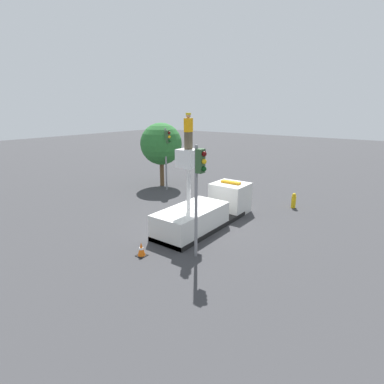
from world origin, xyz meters
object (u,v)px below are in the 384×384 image
(traffic_cone_rear, at_px, (141,249))
(tree_left_bg, at_px, (161,144))
(fire_hydrant, at_px, (294,201))
(bucket_truck, at_px, (207,211))
(worker, at_px, (188,131))
(traffic_light_pole, at_px, (199,180))
(traffic_light_across, at_px, (167,147))

(traffic_cone_rear, bearing_deg, tree_left_bg, 38.16)
(fire_hydrant, height_order, tree_left_bg, tree_left_bg)
(bucket_truck, bearing_deg, fire_hydrant, -26.64)
(worker, bearing_deg, traffic_light_pole, -132.89)
(worker, xyz_separation_m, tree_left_bg, (6.88, 8.17, -1.82))
(traffic_cone_rear, distance_m, tree_left_bg, 13.32)
(tree_left_bg, bearing_deg, worker, -130.08)
(traffic_light_across, bearing_deg, tree_left_bg, 59.60)
(worker, distance_m, tree_left_bg, 10.84)
(traffic_light_across, distance_m, fire_hydrant, 10.40)
(traffic_cone_rear, bearing_deg, worker, -3.44)
(traffic_light_pole, bearing_deg, tree_left_bg, 49.37)
(bucket_truck, distance_m, traffic_light_across, 8.55)
(traffic_light_pole, xyz_separation_m, traffic_cone_rear, (-1.48, 2.12, -3.26))
(traffic_cone_rear, height_order, tree_left_bg, tree_left_bg)
(traffic_light_pole, distance_m, traffic_cone_rear, 4.16)
(bucket_truck, bearing_deg, traffic_cone_rear, 177.72)
(tree_left_bg, bearing_deg, traffic_light_pole, -130.63)
(traffic_light_pole, xyz_separation_m, tree_left_bg, (8.67, 10.10, 0.01))
(traffic_light_pole, relative_size, fire_hydrant, 4.93)
(traffic_light_pole, bearing_deg, traffic_light_across, 48.00)
(traffic_light_pole, bearing_deg, worker, 47.11)
(traffic_light_pole, bearing_deg, bucket_truck, 29.00)
(worker, distance_m, fire_hydrant, 9.59)
(traffic_cone_rear, bearing_deg, traffic_light_across, 35.27)
(traffic_cone_rear, bearing_deg, traffic_light_pole, -55.03)
(traffic_cone_rear, bearing_deg, fire_hydrant, -16.30)
(fire_hydrant, xyz_separation_m, tree_left_bg, (-0.80, 11.18, 3.08))
(worker, height_order, traffic_light_across, worker)
(bucket_truck, distance_m, worker, 4.88)
(worker, bearing_deg, tree_left_bg, 49.92)
(traffic_light_pole, relative_size, traffic_light_across, 1.01)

